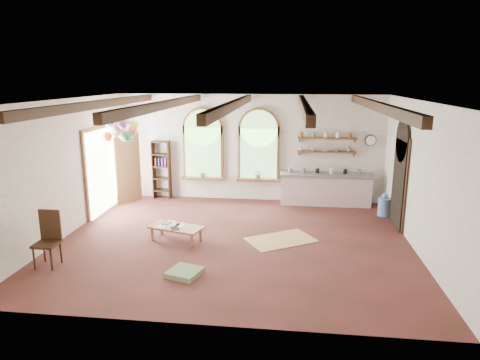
# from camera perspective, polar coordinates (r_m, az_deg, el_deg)

# --- Properties ---
(floor) EXTENTS (8.00, 8.00, 0.00)m
(floor) POSITION_cam_1_polar(r_m,az_deg,el_deg) (10.00, -0.80, -8.06)
(floor) COLOR maroon
(floor) RESTS_ON ground
(ceiling_beams) EXTENTS (6.20, 6.80, 0.18)m
(ceiling_beams) POSITION_cam_1_polar(r_m,az_deg,el_deg) (9.32, -0.87, 9.96)
(ceiling_beams) COLOR #351A10
(ceiling_beams) RESTS_ON ceiling
(window_left) EXTENTS (1.30, 0.28, 2.20)m
(window_left) POSITION_cam_1_polar(r_m,az_deg,el_deg) (13.08, -4.95, 4.47)
(window_left) COLOR brown
(window_left) RESTS_ON floor
(window_right) EXTENTS (1.30, 0.28, 2.20)m
(window_right) POSITION_cam_1_polar(r_m,az_deg,el_deg) (12.84, 2.52, 4.34)
(window_right) COLOR brown
(window_right) RESTS_ON floor
(left_doorway) EXTENTS (0.10, 1.90, 2.50)m
(left_doorway) POSITION_cam_1_polar(r_m,az_deg,el_deg) (12.44, -18.03, 1.12)
(left_doorway) COLOR brown
(left_doorway) RESTS_ON floor
(right_doorway) EXTENTS (0.10, 1.30, 2.40)m
(right_doorway) POSITION_cam_1_polar(r_m,az_deg,el_deg) (11.35, 20.41, -0.47)
(right_doorway) COLOR black
(right_doorway) RESTS_ON floor
(kitchen_counter) EXTENTS (2.68, 0.62, 0.94)m
(kitchen_counter) POSITION_cam_1_polar(r_m,az_deg,el_deg) (12.87, 11.30, -1.15)
(kitchen_counter) COLOR beige
(kitchen_counter) RESTS_ON floor
(wall_shelf_lower) EXTENTS (1.70, 0.24, 0.04)m
(wall_shelf_lower) POSITION_cam_1_polar(r_m,az_deg,el_deg) (12.82, 11.46, 3.70)
(wall_shelf_lower) COLOR brown
(wall_shelf_lower) RESTS_ON wall_back
(wall_shelf_upper) EXTENTS (1.70, 0.24, 0.04)m
(wall_shelf_upper) POSITION_cam_1_polar(r_m,az_deg,el_deg) (12.76, 11.55, 5.47)
(wall_shelf_upper) COLOR brown
(wall_shelf_upper) RESTS_ON wall_back
(wall_clock) EXTENTS (0.32, 0.04, 0.32)m
(wall_clock) POSITION_cam_1_polar(r_m,az_deg,el_deg) (13.00, 17.03, 5.07)
(wall_clock) COLOR black
(wall_clock) RESTS_ON wall_back
(bookshelf) EXTENTS (0.53, 0.32, 1.80)m
(bookshelf) POSITION_cam_1_polar(r_m,az_deg,el_deg) (13.43, -10.42, 1.36)
(bookshelf) COLOR #351A10
(bookshelf) RESTS_ON floor
(coffee_table) EXTENTS (1.33, 0.89, 0.35)m
(coffee_table) POSITION_cam_1_polar(r_m,az_deg,el_deg) (9.99, -8.52, -6.35)
(coffee_table) COLOR tan
(coffee_table) RESTS_ON floor
(side_chair) EXTENTS (0.44, 0.44, 1.12)m
(side_chair) POSITION_cam_1_polar(r_m,az_deg,el_deg) (9.44, -24.24, -8.55)
(side_chair) COLOR #351A10
(side_chair) RESTS_ON floor
(floor_mat) EXTENTS (1.77, 1.59, 0.02)m
(floor_mat) POSITION_cam_1_polar(r_m,az_deg,el_deg) (10.06, 5.48, -7.95)
(floor_mat) COLOR tan
(floor_mat) RESTS_ON floor
(floor_cushion) EXTENTS (0.72, 0.72, 0.10)m
(floor_cushion) POSITION_cam_1_polar(r_m,az_deg,el_deg) (8.42, -7.38, -12.13)
(floor_cushion) COLOR #6B865C
(floor_cushion) RESTS_ON floor
(water_jug_a) EXTENTS (0.33, 0.33, 0.64)m
(water_jug_a) POSITION_cam_1_polar(r_m,az_deg,el_deg) (13.01, 14.78, -2.09)
(water_jug_a) COLOR #5F89CD
(water_jug_a) RESTS_ON floor
(water_jug_b) EXTENTS (0.33, 0.33, 0.64)m
(water_jug_b) POSITION_cam_1_polar(r_m,az_deg,el_deg) (12.29, 18.66, -3.29)
(water_jug_b) COLOR #5F89CD
(water_jug_b) RESTS_ON floor
(balloon_cluster) EXTENTS (0.84, 0.88, 1.16)m
(balloon_cluster) POSITION_cam_1_polar(r_m,az_deg,el_deg) (11.78, -15.62, 6.49)
(balloon_cluster) COLOR white
(balloon_cluster) RESTS_ON floor
(table_book) EXTENTS (0.22, 0.28, 0.02)m
(table_book) POSITION_cam_1_polar(r_m,az_deg,el_deg) (10.24, -10.20, -5.60)
(table_book) COLOR olive
(table_book) RESTS_ON coffee_table
(tablet) EXTENTS (0.27, 0.31, 0.01)m
(tablet) POSITION_cam_1_polar(r_m,az_deg,el_deg) (9.85, -8.70, -6.35)
(tablet) COLOR black
(tablet) RESTS_ON coffee_table
(potted_plant_left) EXTENTS (0.27, 0.23, 0.30)m
(potted_plant_left) POSITION_cam_1_polar(r_m,az_deg,el_deg) (13.12, -4.98, 1.02)
(potted_plant_left) COLOR #598C4C
(potted_plant_left) RESTS_ON window_left
(potted_plant_right) EXTENTS (0.27, 0.23, 0.30)m
(potted_plant_right) POSITION_cam_1_polar(r_m,az_deg,el_deg) (12.89, 2.45, 0.83)
(potted_plant_right) COLOR #598C4C
(potted_plant_right) RESTS_ON window_right
(shelf_cup_a) EXTENTS (0.12, 0.10, 0.10)m
(shelf_cup_a) POSITION_cam_1_polar(r_m,az_deg,el_deg) (12.77, 8.12, 4.11)
(shelf_cup_a) COLOR white
(shelf_cup_a) RESTS_ON wall_shelf_lower
(shelf_cup_b) EXTENTS (0.10, 0.10, 0.09)m
(shelf_cup_b) POSITION_cam_1_polar(r_m,az_deg,el_deg) (12.78, 9.69, 4.05)
(shelf_cup_b) COLOR beige
(shelf_cup_b) RESTS_ON wall_shelf_lower
(shelf_bowl_a) EXTENTS (0.22, 0.22, 0.05)m
(shelf_bowl_a) POSITION_cam_1_polar(r_m,az_deg,el_deg) (12.81, 11.25, 3.91)
(shelf_bowl_a) COLOR beige
(shelf_bowl_a) RESTS_ON wall_shelf_lower
(shelf_bowl_b) EXTENTS (0.20, 0.20, 0.06)m
(shelf_bowl_b) POSITION_cam_1_polar(r_m,az_deg,el_deg) (12.84, 12.81, 3.88)
(shelf_bowl_b) COLOR #8C664C
(shelf_bowl_b) RESTS_ON wall_shelf_lower
(shelf_vase) EXTENTS (0.18, 0.18, 0.19)m
(shelf_vase) POSITION_cam_1_polar(r_m,az_deg,el_deg) (12.87, 14.38, 4.10)
(shelf_vase) COLOR slate
(shelf_vase) RESTS_ON wall_shelf_lower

